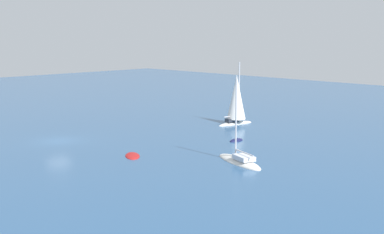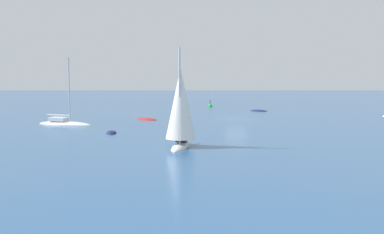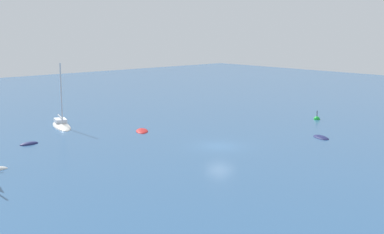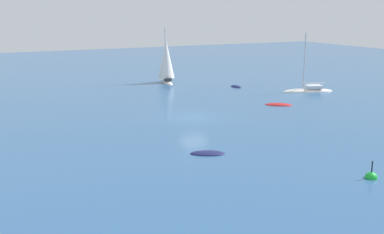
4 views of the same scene
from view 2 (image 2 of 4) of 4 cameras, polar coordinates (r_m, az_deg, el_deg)
ground_plane at (r=57.48m, az=5.55°, el=-0.20°), size 160.00×160.00×0.00m
dinghy at (r=44.67m, az=-9.76°, el=-1.97°), size 1.14×2.05×0.49m
sloop at (r=35.90m, az=-1.31°, el=0.94°), size 2.66×5.27×8.03m
tender at (r=68.46m, az=8.26°, el=0.72°), size 2.79×2.17×0.42m
ketch at (r=52.83m, az=-15.28°, el=-0.77°), size 6.75×3.83×7.72m
dinghy_1 at (r=56.35m, az=-5.49°, el=-0.32°), size 3.18×2.77×0.41m
channel_buoy at (r=76.61m, az=2.34°, el=1.32°), size 0.78×0.78×1.49m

